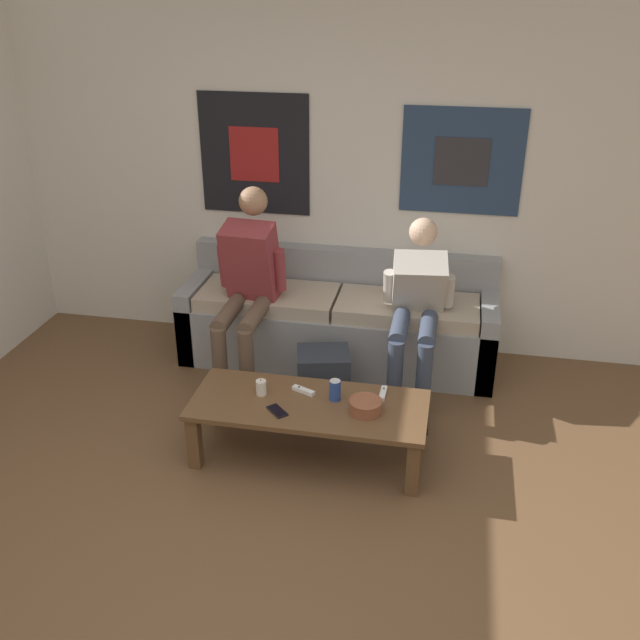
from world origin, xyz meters
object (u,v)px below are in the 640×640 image
object	(u,v)px
coffee_table	(309,411)
game_controller_near_right	(304,390)
couch	(338,323)
person_seated_teen	(417,304)
game_controller_near_left	(383,393)
ceramic_bowl	(365,405)
pillar_candle	(261,388)
drink_can_blue	(335,390)
cell_phone	(277,411)
backpack	(323,381)
person_seated_adult	(247,281)

from	to	relation	value
coffee_table	game_controller_near_right	bearing A→B (deg)	116.64
couch	coffee_table	bearing A→B (deg)	-88.24
coffee_table	person_seated_teen	bearing A→B (deg)	58.94
game_controller_near_left	game_controller_near_right	size ratio (longest dim) A/B	0.99
ceramic_bowl	pillar_candle	world-z (taller)	pillar_candle
coffee_table	pillar_candle	distance (m)	0.31
drink_can_blue	cell_phone	world-z (taller)	drink_can_blue
ceramic_bowl	drink_can_blue	world-z (taller)	drink_can_blue
pillar_candle	drink_can_blue	bearing A→B (deg)	3.77
pillar_candle	couch	bearing A→B (deg)	77.75
backpack	drink_can_blue	xyz separation A→B (m)	(0.16, -0.48, 0.24)
coffee_table	person_seated_adult	xyz separation A→B (m)	(-0.60, 0.87, 0.40)
game_controller_near_right	cell_phone	size ratio (longest dim) A/B	1.02
person_seated_teen	game_controller_near_right	world-z (taller)	person_seated_teen
couch	game_controller_near_left	distance (m)	1.13
couch	coffee_table	xyz separation A→B (m)	(0.04, -1.20, 0.02)
backpack	drink_can_blue	world-z (taller)	drink_can_blue
couch	game_controller_near_left	xyz separation A→B (m)	(0.44, -1.03, 0.09)
cell_phone	game_controller_near_left	bearing A→B (deg)	27.16
person_seated_adult	drink_can_blue	xyz separation A→B (m)	(0.74, -0.80, -0.28)
coffee_table	person_seated_adult	world-z (taller)	person_seated_adult
cell_phone	drink_can_blue	bearing A→B (deg)	32.95
game_controller_near_right	cell_phone	xyz separation A→B (m)	(-0.10, -0.23, -0.01)
backpack	game_controller_near_right	distance (m)	0.49
person_seated_adult	backpack	bearing A→B (deg)	-28.55
game_controller_near_left	person_seated_teen	bearing A→B (deg)	80.06
couch	game_controller_near_right	distance (m)	1.09
game_controller_near_left	pillar_candle	bearing A→B (deg)	-169.79
couch	game_controller_near_left	size ratio (longest dim) A/B	15.36
couch	drink_can_blue	world-z (taller)	couch
person_seated_teen	game_controller_near_left	bearing A→B (deg)	-99.94
person_seated_teen	drink_can_blue	bearing A→B (deg)	-115.67
person_seated_teen	drink_can_blue	xyz separation A→B (m)	(-0.39, -0.81, -0.20)
person_seated_adult	ceramic_bowl	size ratio (longest dim) A/B	6.91
backpack	game_controller_near_left	xyz separation A→B (m)	(0.43, -0.39, 0.19)
person_seated_adult	ceramic_bowl	world-z (taller)	person_seated_adult
backpack	person_seated_adult	bearing A→B (deg)	151.45
game_controller_near_left	cell_phone	size ratio (longest dim) A/B	1.01
game_controller_near_left	game_controller_near_right	bearing A→B (deg)	-172.90
couch	backpack	xyz separation A→B (m)	(0.02, -0.65, -0.11)
ceramic_bowl	drink_can_blue	xyz separation A→B (m)	(-0.19, 0.09, 0.02)
person_seated_adult	game_controller_near_right	bearing A→B (deg)	-54.24
pillar_candle	backpack	bearing A→B (deg)	62.43
couch	person_seated_adult	bearing A→B (deg)	-149.63
pillar_candle	game_controller_near_right	size ratio (longest dim) A/B	0.70
couch	pillar_candle	xyz separation A→B (m)	(-0.25, -1.16, 0.12)
game_controller_near_left	game_controller_near_right	xyz separation A→B (m)	(-0.46, -0.06, 0.00)
person_seated_adult	drink_can_blue	world-z (taller)	person_seated_adult
person_seated_adult	pillar_candle	world-z (taller)	person_seated_adult
drink_can_blue	cell_phone	distance (m)	0.35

